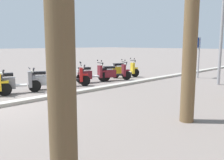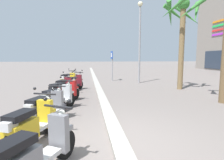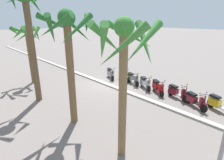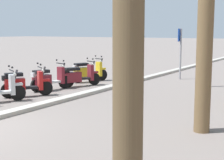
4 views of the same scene
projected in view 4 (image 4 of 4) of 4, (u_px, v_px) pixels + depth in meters
name	position (u px, v px, depth m)	size (l,w,h in m)	color
scooter_yellow_lead_nearest	(87.00, 72.00, 15.45)	(1.76, 0.88, 1.17)	black
scooter_maroon_mid_rear	(79.00, 76.00, 14.20)	(1.63, 0.92, 1.17)	black
scooter_maroon_last_in_row	(48.00, 79.00, 13.21)	(1.75, 0.74, 1.17)	black
scooter_red_second_in_line	(23.00, 84.00, 11.93)	(1.56, 1.09, 1.17)	black
crossing_sign	(180.00, 48.00, 16.19)	(0.60, 0.14, 2.40)	#939399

